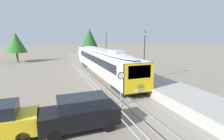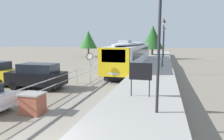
# 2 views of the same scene
# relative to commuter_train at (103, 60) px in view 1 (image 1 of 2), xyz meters

# --- Properties ---
(ground_plane) EXTENTS (160.00, 160.00, 0.00)m
(ground_plane) POSITION_rel_commuter_train_xyz_m (-3.00, -0.74, -2.15)
(ground_plane) COLOR slate
(track_rails) EXTENTS (3.20, 60.00, 0.14)m
(track_rails) POSITION_rel_commuter_train_xyz_m (0.00, -0.74, -2.12)
(track_rails) COLOR gray
(track_rails) RESTS_ON ground
(commuter_train) EXTENTS (2.82, 21.01, 3.74)m
(commuter_train) POSITION_rel_commuter_train_xyz_m (0.00, 0.00, 0.00)
(commuter_train) COLOR silver
(commuter_train) RESTS_ON track_rails
(station_platform) EXTENTS (3.90, 60.00, 0.90)m
(station_platform) POSITION_rel_commuter_train_xyz_m (3.25, -0.74, -1.70)
(station_platform) COLOR #999691
(station_platform) RESTS_ON ground
(platform_lamp_mid_platform) EXTENTS (0.34, 0.34, 5.35)m
(platform_lamp_mid_platform) POSITION_rel_commuter_train_xyz_m (4.06, -4.12, 2.47)
(platform_lamp_mid_platform) COLOR #232328
(platform_lamp_mid_platform) RESTS_ON station_platform
(platform_lamp_far_end) EXTENTS (0.34, 0.34, 5.35)m
(platform_lamp_far_end) POSITION_rel_commuter_train_xyz_m (4.06, 10.82, 2.47)
(platform_lamp_far_end) COLOR #232328
(platform_lamp_far_end) RESTS_ON station_platform
(speed_limit_sign) EXTENTS (0.61, 0.10, 2.81)m
(speed_limit_sign) POSITION_rel_commuter_train_xyz_m (-1.94, -11.00, -0.03)
(speed_limit_sign) COLOR #9EA0A5
(speed_limit_sign) RESTS_ON ground
(carpark_fence) EXTENTS (0.06, 36.06, 1.25)m
(carpark_fence) POSITION_rel_commuter_train_xyz_m (-3.30, -10.74, -1.24)
(carpark_fence) COLOR #9EA0A5
(carpark_fence) RESTS_ON ground
(parked_suv_black) EXTENTS (4.62, 1.96, 2.04)m
(parked_suv_black) POSITION_rel_commuter_train_xyz_m (-5.55, -13.37, -1.09)
(parked_suv_black) COLOR black
(parked_suv_black) RESTS_ON ground
(tree_behind_carpark) EXTENTS (4.34, 4.34, 6.84)m
(tree_behind_carpark) POSITION_rel_commuter_train_xyz_m (1.76, 15.49, 2.29)
(tree_behind_carpark) COLOR brown
(tree_behind_carpark) RESTS_ON ground
(tree_behind_station_far) EXTENTS (4.07, 4.07, 6.02)m
(tree_behind_station_far) POSITION_rel_commuter_train_xyz_m (-12.95, 17.17, 1.84)
(tree_behind_station_far) COLOR brown
(tree_behind_station_far) RESTS_ON ground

